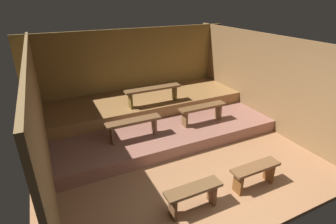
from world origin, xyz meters
TOP-DOWN VIEW (x-y plane):
  - ground at (0.00, 2.33)m, footprint 5.73×5.46m
  - wall_back at (0.00, 4.69)m, footprint 5.73×0.06m
  - wall_left at (-2.50, 2.33)m, footprint 0.06×5.46m
  - wall_right at (2.50, 2.33)m, footprint 0.06×5.46m
  - platform_lower at (0.00, 3.18)m, footprint 4.93×2.96m
  - platform_middle at (0.00, 3.85)m, footprint 4.93×1.62m
  - bench_floor_left at (-0.60, 0.40)m, footprint 0.90×0.24m
  - bench_floor_right at (0.60, 0.40)m, footprint 0.90×0.24m
  - bench_lower_left at (-0.84, 2.40)m, footprint 1.16×0.24m
  - bench_lower_right at (0.84, 2.40)m, footprint 1.16×0.24m
  - bench_middle_center at (0.00, 3.33)m, footprint 1.40×0.24m

SIDE VIEW (x-z plane):
  - ground at x=0.00m, z-range -0.08..0.00m
  - platform_lower at x=0.00m, z-range 0.00..0.28m
  - bench_floor_left at x=-0.60m, z-range 0.10..0.53m
  - bench_floor_right at x=0.60m, z-range 0.10..0.53m
  - platform_middle at x=0.00m, z-range 0.28..0.55m
  - bench_lower_left at x=-0.84m, z-range 0.39..0.82m
  - bench_lower_right at x=0.84m, z-range 0.39..0.82m
  - bench_middle_center at x=0.00m, z-range 0.68..1.10m
  - wall_back at x=0.00m, z-range 0.00..2.21m
  - wall_left at x=-2.50m, z-range 0.00..2.21m
  - wall_right at x=2.50m, z-range 0.00..2.21m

